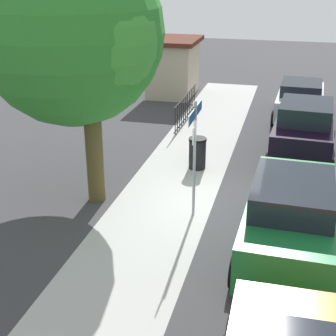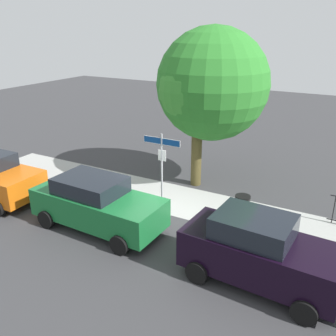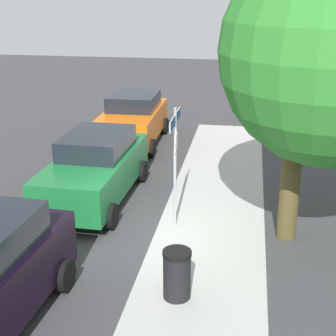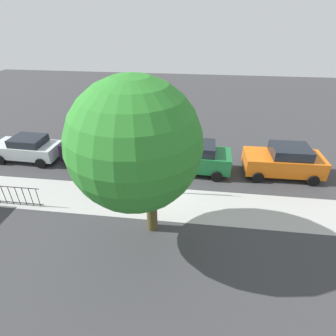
{
  "view_description": "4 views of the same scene",
  "coord_description": "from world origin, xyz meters",
  "px_view_note": "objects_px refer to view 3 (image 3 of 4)",
  "views": [
    {
      "loc": [
        -11.37,
        -1.73,
        5.95
      ],
      "look_at": [
        -1.32,
        0.84,
        1.58
      ],
      "focal_mm": 52.75,
      "sensor_mm": 36.0,
      "label": 1
    },
    {
      "loc": [
        5.91,
        -10.73,
        6.6
      ],
      "look_at": [
        -0.45,
        0.84,
        1.5
      ],
      "focal_mm": 39.58,
      "sensor_mm": 36.0,
      "label": 2
    },
    {
      "loc": [
        10.53,
        2.06,
        5.58
      ],
      "look_at": [
        -0.43,
        0.24,
        1.5
      ],
      "focal_mm": 53.37,
      "sensor_mm": 36.0,
      "label": 3
    },
    {
      "loc": [
        -2.02,
        11.5,
        8.24
      ],
      "look_at": [
        -0.57,
        -0.15,
        1.18
      ],
      "focal_mm": 28.01,
      "sensor_mm": 36.0,
      "label": 4
    }
  ],
  "objects_px": {
    "street_sign": "(175,144)",
    "shade_tree": "(327,57)",
    "car_green": "(95,168)",
    "car_orange": "(133,119)",
    "trash_bin": "(177,274)"
  },
  "relations": [
    {
      "from": "street_sign",
      "to": "car_orange",
      "type": "relative_size",
      "value": 0.69
    },
    {
      "from": "street_sign",
      "to": "car_orange",
      "type": "bearing_deg",
      "value": -158.44
    },
    {
      "from": "shade_tree",
      "to": "car_orange",
      "type": "xyz_separation_m",
      "value": [
        -6.94,
        -5.71,
        -3.29
      ]
    },
    {
      "from": "car_orange",
      "to": "trash_bin",
      "type": "distance_m",
      "value": 9.99
    },
    {
      "from": "trash_bin",
      "to": "car_green",
      "type": "bearing_deg",
      "value": -145.78
    },
    {
      "from": "shade_tree",
      "to": "car_green",
      "type": "bearing_deg",
      "value": -106.78
    },
    {
      "from": "street_sign",
      "to": "shade_tree",
      "type": "bearing_deg",
      "value": 81.8
    },
    {
      "from": "car_orange",
      "to": "trash_bin",
      "type": "height_order",
      "value": "car_orange"
    },
    {
      "from": "street_sign",
      "to": "trash_bin",
      "type": "bearing_deg",
      "value": 9.41
    },
    {
      "from": "street_sign",
      "to": "car_green",
      "type": "xyz_separation_m",
      "value": [
        -1.21,
        -2.37,
        -1.18
      ]
    },
    {
      "from": "street_sign",
      "to": "shade_tree",
      "type": "xyz_separation_m",
      "value": [
        0.45,
        3.14,
        2.11
      ]
    },
    {
      "from": "shade_tree",
      "to": "car_orange",
      "type": "distance_m",
      "value": 9.57
    },
    {
      "from": "car_orange",
      "to": "street_sign",
      "type": "bearing_deg",
      "value": 20.8
    },
    {
      "from": "car_green",
      "to": "trash_bin",
      "type": "distance_m",
      "value": 5.12
    },
    {
      "from": "trash_bin",
      "to": "car_orange",
      "type": "bearing_deg",
      "value": -162.13
    }
  ]
}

